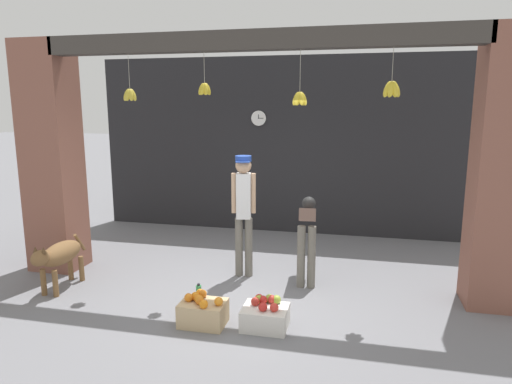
% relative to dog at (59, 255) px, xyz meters
% --- Properties ---
extents(ground_plane, '(60.00, 60.00, 0.00)m').
position_rel_dog_xyz_m(ground_plane, '(2.48, 0.47, -0.47)').
color(ground_plane, slate).
extents(shop_back_wall, '(7.39, 0.12, 3.34)m').
position_rel_dog_xyz_m(shop_back_wall, '(2.48, 3.53, 1.20)').
color(shop_back_wall, '#232326').
rests_on(shop_back_wall, ground_plane).
extents(shop_pillar_left, '(0.70, 0.60, 3.34)m').
position_rel_dog_xyz_m(shop_pillar_left, '(-0.56, 0.77, 1.20)').
color(shop_pillar_left, brown).
rests_on(shop_pillar_left, ground_plane).
extents(shop_pillar_right, '(0.70, 0.60, 3.34)m').
position_rel_dog_xyz_m(shop_pillar_right, '(5.53, 0.77, 1.20)').
color(shop_pillar_right, brown).
rests_on(shop_pillar_right, ground_plane).
extents(storefront_awning, '(5.49, 0.27, 0.92)m').
position_rel_dog_xyz_m(storefront_awning, '(2.50, 0.59, 2.71)').
color(storefront_awning, '#3D3833').
extents(dog, '(0.31, 1.06, 0.70)m').
position_rel_dog_xyz_m(dog, '(0.00, 0.00, 0.00)').
color(dog, brown).
rests_on(dog, ground_plane).
extents(shopkeeper, '(0.34, 0.30, 1.75)m').
position_rel_dog_xyz_m(shopkeeper, '(2.28, 1.02, 0.58)').
color(shopkeeper, '#6B665B').
rests_on(shopkeeper, ground_plane).
extents(worker_stooping, '(0.28, 0.85, 1.12)m').
position_rel_dog_xyz_m(worker_stooping, '(3.18, 1.05, 0.28)').
color(worker_stooping, '#6B665B').
rests_on(worker_stooping, ground_plane).
extents(fruit_crate_oranges, '(0.51, 0.37, 0.36)m').
position_rel_dog_xyz_m(fruit_crate_oranges, '(2.20, -0.53, -0.31)').
color(fruit_crate_oranges, tan).
rests_on(fruit_crate_oranges, ground_plane).
extents(fruit_crate_apples, '(0.50, 0.42, 0.33)m').
position_rel_dog_xyz_m(fruit_crate_apples, '(2.90, -0.44, -0.33)').
color(fruit_crate_apples, silver).
rests_on(fruit_crate_apples, ground_plane).
extents(water_bottle, '(0.07, 0.07, 0.25)m').
position_rel_dog_xyz_m(water_bottle, '(1.96, -0.01, -0.35)').
color(water_bottle, '#38934C').
rests_on(water_bottle, ground_plane).
extents(wall_clock, '(0.30, 0.03, 0.30)m').
position_rel_dog_xyz_m(wall_clock, '(1.96, 3.45, 1.72)').
color(wall_clock, black).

